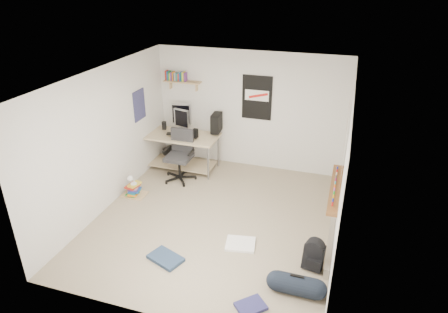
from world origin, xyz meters
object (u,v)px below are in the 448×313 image
(backpack, at_px, (313,257))
(book_stack, at_px, (134,188))
(desk, at_px, (177,152))
(office_chair, at_px, (179,158))
(duffel_bag, at_px, (296,285))

(backpack, distance_m, book_stack, 3.65)
(desk, relative_size, office_chair, 1.69)
(desk, bearing_deg, duffel_bag, -23.96)
(desk, distance_m, backpack, 3.98)
(office_chair, bearing_deg, desk, 116.71)
(book_stack, bearing_deg, office_chair, 55.00)
(book_stack, bearing_deg, duffel_bag, -25.94)
(duffel_bag, bearing_deg, backpack, 75.25)
(desk, height_order, backpack, desk)
(office_chair, bearing_deg, backpack, -34.18)
(office_chair, height_order, duffel_bag, office_chair)
(duffel_bag, bearing_deg, desk, 135.96)
(office_chair, height_order, book_stack, office_chair)
(office_chair, bearing_deg, duffel_bag, -43.01)
(desk, xyz_separation_m, duffel_bag, (3.02, -2.97, -0.22))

